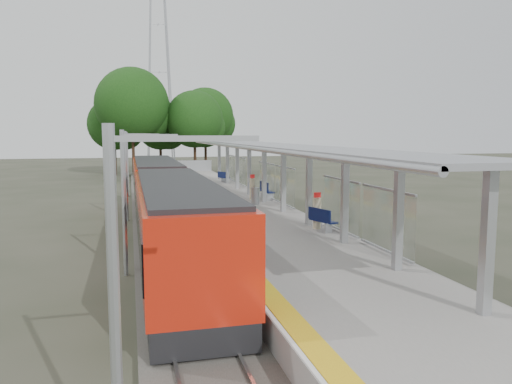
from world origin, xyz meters
The scene contains 16 objects.
ground centered at (0.00, 0.00, 0.00)m, with size 200.00×200.00×0.00m, color #474438.
trackbed centered at (-4.50, 20.00, 0.12)m, with size 3.00×70.00×0.24m, color #59544C.
platform centered at (0.00, 20.00, 0.50)m, with size 6.00×50.00×1.00m, color gray.
tactile_strip centered at (-2.55, 20.00, 1.01)m, with size 0.60×50.00×0.02m, color yellow.
end_fence centered at (0.00, 44.95, 1.60)m, with size 6.00×0.10×1.20m, color #9EA0A5.
train centered at (-4.50, 12.50, 2.05)m, with size 2.74×27.60×3.62m.
canopy centered at (1.61, 16.19, 4.20)m, with size 3.27×38.00×3.66m.
pylon centered at (-1.00, 73.00, 19.00)m, with size 8.00×4.00×38.00m, color #9EA0A5, non-canonical shape.
tree_cluster centered at (-1.98, 53.07, 7.52)m, with size 19.01×14.16×13.12m.
catenary_masts centered at (-6.22, 19.00, 2.91)m, with size 2.08×48.16×5.40m.
bench_near centered at (2.04, 8.48, 1.52)m, with size 0.89×1.52×1.00m.
bench_mid centered at (2.46, 19.28, 1.60)m, with size 0.58×1.69×1.14m.
bench_far centered at (1.82, 31.01, 1.49)m, with size 0.93×1.41×0.93m.
info_pillar_near centered at (2.03, 9.01, 1.71)m, with size 0.37×0.37×1.64m.
info_pillar_far centered at (1.57, 19.32, 1.70)m, with size 0.37×0.37×1.63m.
litter_bin centered at (1.21, 17.15, 1.51)m, with size 0.50×0.50×1.02m, color #9EA0A5.
Camera 1 is at (-6.04, -11.74, 5.27)m, focal length 35.00 mm.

